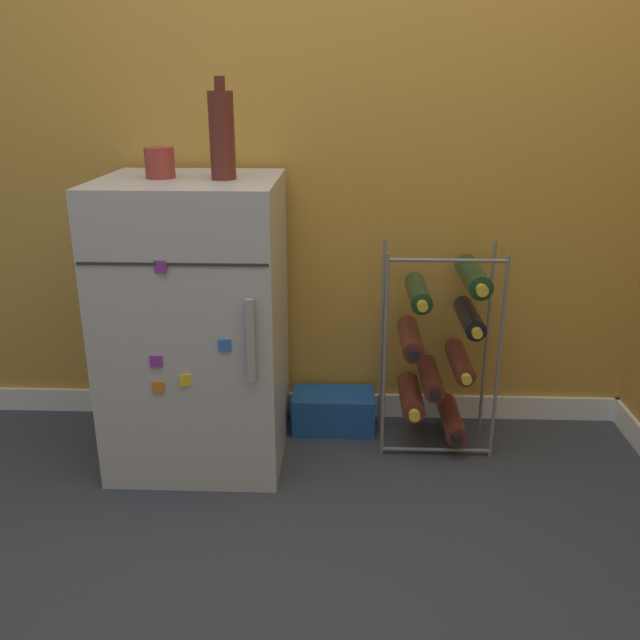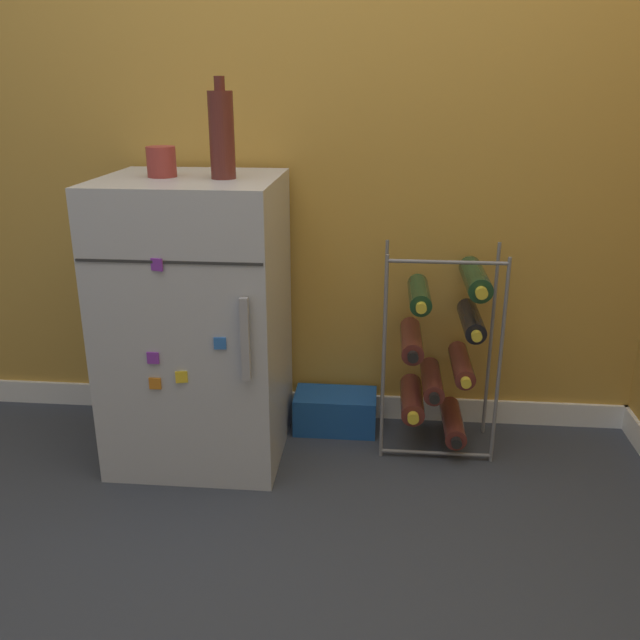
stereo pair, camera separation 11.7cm
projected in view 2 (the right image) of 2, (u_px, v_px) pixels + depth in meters
The scene contains 7 objects.
ground_plane at pixel (342, 522), 1.98m from camera, with size 14.00×14.00×0.00m, color #333842.
wall_back at pixel (360, 74), 2.23m from camera, with size 7.03×0.07×2.50m.
mini_fridge at pixel (198, 321), 2.24m from camera, with size 0.55×0.54×0.94m.
wine_rack at pixel (442, 351), 2.29m from camera, with size 0.38×0.32×0.71m.
soda_box at pixel (335, 411), 2.49m from camera, with size 0.30×0.17×0.14m.
fridge_top_cup at pixel (161, 162), 2.07m from camera, with size 0.09×0.09×0.09m.
fridge_top_bottle at pixel (222, 134), 2.00m from camera, with size 0.08×0.08×0.29m.
Camera 2 is at (0.09, -1.67, 1.22)m, focal length 38.00 mm.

